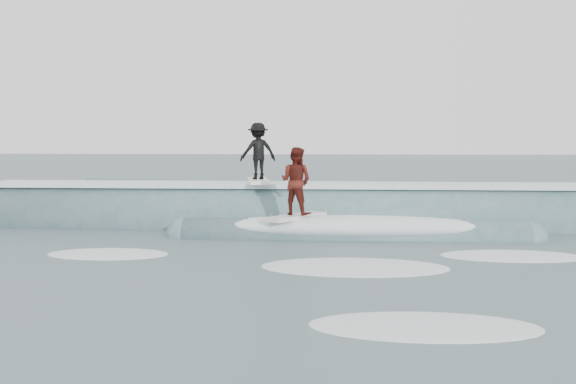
{
  "coord_description": "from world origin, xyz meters",
  "views": [
    {
      "loc": [
        1.21,
        -12.74,
        2.69
      ],
      "look_at": [
        0.0,
        5.23,
        1.1
      ],
      "focal_mm": 40.0,
      "sensor_mm": 36.0,
      "label": 1
    }
  ],
  "objects": [
    {
      "name": "surfer_red",
      "position": [
        0.29,
        4.03,
        1.41
      ],
      "size": [
        1.63,
        1.94,
        1.88
      ],
      "color": "silver",
      "rests_on": "ground"
    },
    {
      "name": "ground",
      "position": [
        0.0,
        0.0,
        0.0
      ],
      "size": [
        160.0,
        160.0,
        0.0
      ],
      "primitive_type": "plane",
      "color": "#3E4F5B",
      "rests_on": "ground"
    },
    {
      "name": "breaking_wave",
      "position": [
        0.2,
        5.98,
        0.04
      ],
      "size": [
        22.28,
        4.0,
        2.44
      ],
      "color": "#3C6563",
      "rests_on": "ground"
    },
    {
      "name": "whitewater",
      "position": [
        1.7,
        -0.07,
        0.0
      ],
      "size": [
        11.72,
        7.35,
        0.1
      ],
      "color": "white",
      "rests_on": "ground"
    },
    {
      "name": "far_swells",
      "position": [
        -0.85,
        17.65,
        0.0
      ],
      "size": [
        36.98,
        8.65,
        0.8
      ],
      "color": "#3C6563",
      "rests_on": "ground"
    },
    {
      "name": "surfer_black",
      "position": [
        -0.96,
        6.23,
        2.15
      ],
      "size": [
        1.24,
        2.07,
        1.78
      ],
      "color": "white",
      "rests_on": "ground"
    }
  ]
}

